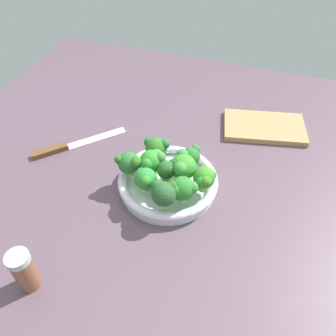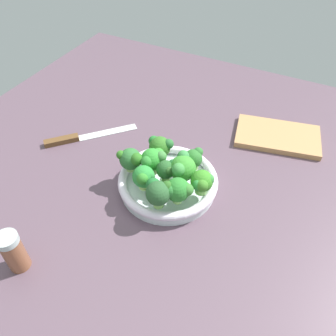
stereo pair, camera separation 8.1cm
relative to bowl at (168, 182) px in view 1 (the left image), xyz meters
The scene contains 15 objects.
ground_plane 5.49cm from the bowl, 38.61° to the right, with size 130.00×130.00×2.50cm, color #5B4653.
bowl is the anchor object (origin of this frame).
broccoli_floret_0 7.14cm from the bowl, ahead, with size 6.07×6.72×6.70cm.
broccoli_floret_1 10.62cm from the bowl, behind, with size 5.22×5.86×6.12cm.
broccoli_floret_2 6.88cm from the bowl, behind, with size 6.16×6.98×7.05cm.
broccoli_floret_3 10.57cm from the bowl, 102.81° to the left, with size 6.27×5.76×6.83cm.
broccoli_floret_4 8.55cm from the bowl, 57.04° to the left, with size 5.71×5.44×6.08cm.
broccoli_floret_5 5.71cm from the bowl, 106.35° to the left, with size 4.65×4.69×5.91cm.
broccoli_floret_6 8.95cm from the bowl, 46.13° to the right, with size 6.59×5.37×6.51cm.
broccoli_floret_7 9.81cm from the bowl, 132.26° to the left, with size 6.18×5.65×6.53cm.
broccoli_floret_8 8.40cm from the bowl, 125.21° to the right, with size 5.05×5.42×5.46cm.
broccoli_floret_9 10.67cm from the bowl, 11.81° to the left, with size 6.68×5.34×6.12cm.
knife 31.89cm from the bowl, ahead, with size 19.97×21.03×1.50cm.
cutting_board 36.85cm from the bowl, 121.54° to the right, with size 23.37×13.91×1.60cm, color tan.
pepper_shaker 36.97cm from the bowl, 62.28° to the left, with size 4.41×4.41×9.84cm.
Camera 1 is at (-22.23, 57.23, 63.68)cm, focal length 36.91 mm.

